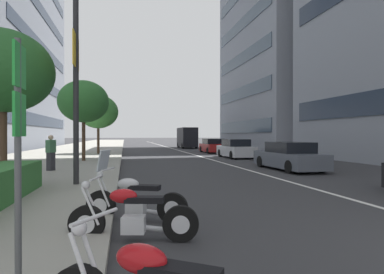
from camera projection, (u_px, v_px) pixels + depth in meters
sidewalk_right_plaza at (71, 153)px, 30.48m from camera, size 160.00×9.68×0.15m
lane_centre_stripe at (177, 150)px, 37.70m from camera, size 110.00×0.16×0.01m
motorcycle_far_end_row at (132, 217)px, 5.29m from camera, size 0.73×2.15×1.08m
motorcycle_by_sign_pole at (134, 201)px, 6.50m from camera, size 0.97×2.05×1.47m
car_far_down_avenue at (289, 157)px, 16.26m from camera, size 4.69×1.92×1.42m
car_lead_in_lane at (236, 149)px, 24.81m from camera, size 4.36×1.91×1.45m
car_following_behind at (213, 146)px, 31.92m from camera, size 4.19×1.94×1.42m
delivery_van_ahead at (187, 137)px, 43.27m from camera, size 5.10×2.06×2.77m
parking_sign_by_curb at (19, 141)px, 2.92m from camera, size 0.32×0.06×2.52m
street_lamp_with_banners at (89, 45)px, 10.58m from camera, size 1.26×2.79×7.61m
street_tree_far_plaza at (3, 71)px, 10.49m from camera, size 3.21×3.21×5.11m
street_tree_near_plaza_corner at (84, 102)px, 20.10m from camera, size 3.14×3.14×5.09m
street_tree_by_lamp_post at (98, 112)px, 27.66m from camera, size 3.42×3.42×5.12m
pedestrian_on_plaza at (51, 153)px, 14.56m from camera, size 0.47×0.42×1.63m
office_tower_near_left at (304, 15)px, 41.78m from camera, size 18.61×17.54×35.09m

